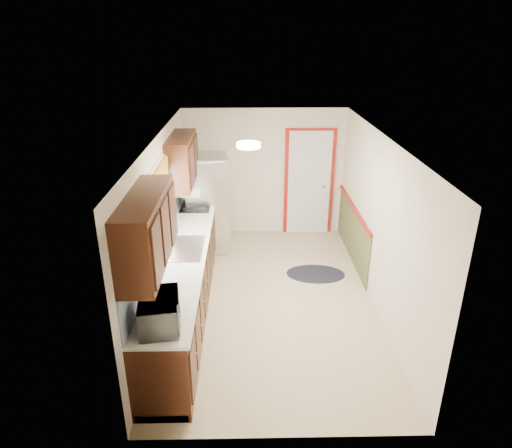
{
  "coord_description": "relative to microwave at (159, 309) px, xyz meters",
  "views": [
    {
      "loc": [
        -0.32,
        -5.78,
        3.66
      ],
      "look_at": [
        -0.2,
        0.15,
        1.15
      ],
      "focal_mm": 32.0,
      "sensor_mm": 36.0,
      "label": 1
    }
  ],
  "objects": [
    {
      "name": "cooktop",
      "position": [
        0.01,
        3.35,
        -0.18
      ],
      "size": [
        0.49,
        0.59,
        0.02
      ],
      "primitive_type": "cube",
      "color": "black",
      "rests_on": "kitchen_run"
    },
    {
      "name": "microwave",
      "position": [
        0.0,
        0.0,
        0.0
      ],
      "size": [
        0.4,
        0.62,
        0.39
      ],
      "primitive_type": "imported",
      "rotation": [
        0.0,
        0.0,
        1.72
      ],
      "color": "white",
      "rests_on": "kitchen_run"
    },
    {
      "name": "kitchen_run",
      "position": [
        -0.04,
        1.66,
        -0.32
      ],
      "size": [
        0.63,
        4.0,
        2.2
      ],
      "color": "#34160B",
      "rests_on": "ground"
    },
    {
      "name": "room_shell",
      "position": [
        1.2,
        1.95,
        0.07
      ],
      "size": [
        3.2,
        5.2,
        2.52
      ],
      "color": "#CBB78F",
      "rests_on": "ground"
    },
    {
      "name": "ceiling_fixture",
      "position": [
        0.9,
        1.75,
        1.23
      ],
      "size": [
        0.3,
        0.3,
        0.06
      ],
      "primitive_type": "cylinder",
      "color": "#FFD88C",
      "rests_on": "room_shell"
    },
    {
      "name": "back_wall_trim",
      "position": [
        2.19,
        4.16,
        -0.25
      ],
      "size": [
        1.12,
        2.3,
        2.08
      ],
      "color": "maroon",
      "rests_on": "ground"
    },
    {
      "name": "rug",
      "position": [
        1.99,
        2.69,
        -1.13
      ],
      "size": [
        0.99,
        0.68,
        0.01
      ],
      "primitive_type": "ellipsoid",
      "rotation": [
        0.0,
        0.0,
        -0.07
      ],
      "color": "black",
      "rests_on": "ground"
    },
    {
      "name": "refrigerator",
      "position": [
        0.18,
        3.7,
        -0.27
      ],
      "size": [
        0.8,
        0.77,
        1.73
      ],
      "rotation": [
        0.0,
        0.0,
        0.12
      ],
      "color": "#B7B7BC",
      "rests_on": "ground"
    }
  ]
}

